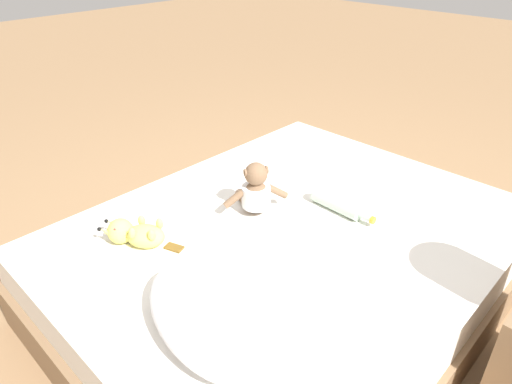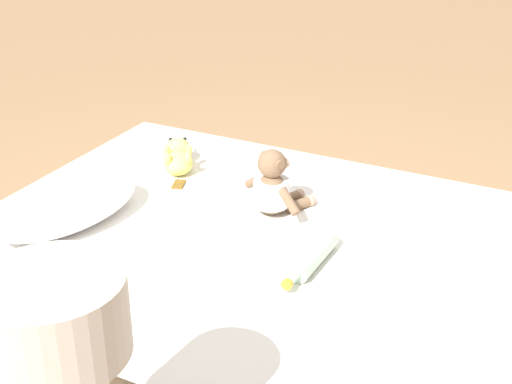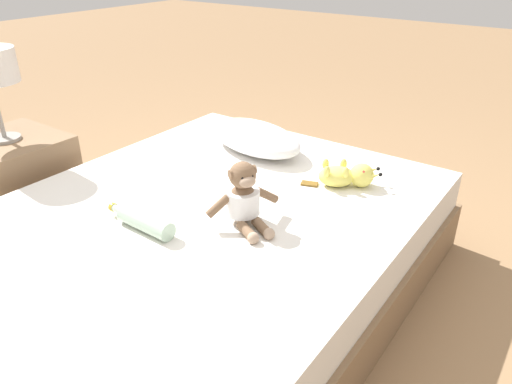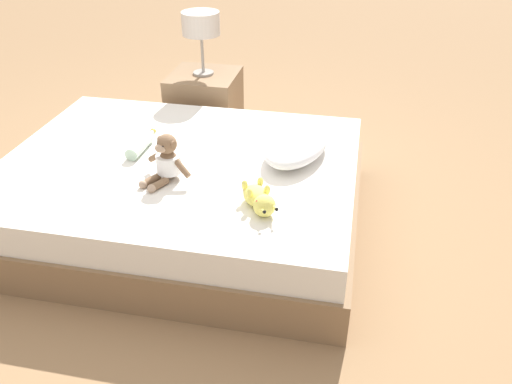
# 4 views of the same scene
# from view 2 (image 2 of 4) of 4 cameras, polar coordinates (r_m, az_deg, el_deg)

# --- Properties ---
(ground_plane) EXTENTS (16.00, 16.00, 0.00)m
(ground_plane) POSITION_cam_2_polar(r_m,az_deg,el_deg) (2.49, -0.29, -11.36)
(ground_plane) COLOR #93704C
(bed) EXTENTS (1.49, 1.88, 0.38)m
(bed) POSITION_cam_2_polar(r_m,az_deg,el_deg) (2.38, -0.30, -7.78)
(bed) COLOR #846647
(bed) RESTS_ON ground_plane
(pillow) EXTENTS (0.59, 0.41, 0.13)m
(pillow) POSITION_cam_2_polar(r_m,az_deg,el_deg) (2.43, -14.89, -1.01)
(pillow) COLOR white
(pillow) RESTS_ON bed
(plush_monkey) EXTENTS (0.25, 0.27, 0.24)m
(plush_monkey) POSITION_cam_2_polar(r_m,az_deg,el_deg) (2.40, 1.46, 0.39)
(plush_monkey) COLOR brown
(plush_monkey) RESTS_ON bed
(plush_yellow_creature) EXTENTS (0.30, 0.22, 0.10)m
(plush_yellow_creature) POSITION_cam_2_polar(r_m,az_deg,el_deg) (2.77, -6.22, 2.80)
(plush_yellow_creature) COLOR #EAE066
(plush_yellow_creature) RESTS_ON bed
(glass_bottle) EXTENTS (0.30, 0.07, 0.07)m
(glass_bottle) POSITION_cam_2_polar(r_m,az_deg,el_deg) (2.13, 4.51, -5.08)
(glass_bottle) COLOR #B2D1B7
(glass_bottle) RESTS_ON bed
(bedside_lamp) EXTENTS (0.25, 0.25, 0.41)m
(bedside_lamp) POSITION_cam_2_polar(r_m,az_deg,el_deg) (1.25, -15.71, -9.98)
(bedside_lamp) COLOR gray
(bedside_lamp) RESTS_ON nightstand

